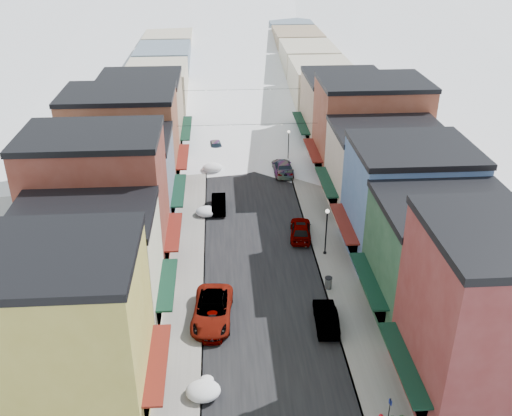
{
  "coord_description": "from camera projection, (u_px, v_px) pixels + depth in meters",
  "views": [
    {
      "loc": [
        -3.35,
        -23.32,
        27.81
      ],
      "look_at": [
        0.0,
        25.89,
        2.49
      ],
      "focal_mm": 40.0,
      "sensor_mm": 36.0,
      "label": 1
    }
  ],
  "objects": [
    {
      "name": "car_gray_suv",
      "position": [
        301.0,
        229.0,
        55.07
      ],
      "size": [
        2.59,
        5.13,
        1.67
      ],
      "primitive_type": "imported",
      "rotation": [
        0.0,
        0.0,
        3.01
      ],
      "color": "#97999F",
      "rests_on": "ground"
    },
    {
      "name": "distant_blocks",
      "position": [
        235.0,
        60.0,
        105.45
      ],
      "size": [
        34.0,
        55.0,
        8.0
      ],
      "color": "gray",
      "rests_on": "ground"
    },
    {
      "name": "bldg_r_green",
      "position": [
        443.0,
        260.0,
        42.88
      ],
      "size": [
        11.3,
        9.2,
        9.5
      ],
      "color": "#22472E",
      "rests_on": "ground"
    },
    {
      "name": "bldg_l_grayblue",
      "position": [
        121.0,
        180.0,
        56.49
      ],
      "size": [
        11.3,
        9.2,
        9.0
      ],
      "color": "slate",
      "rests_on": "ground"
    },
    {
      "name": "car_white_suv",
      "position": [
        212.0,
        310.0,
        43.71
      ],
      "size": [
        3.46,
        6.58,
        1.76
      ],
      "primitive_type": "imported",
      "rotation": [
        0.0,
        0.0,
        -0.09
      ],
      "color": "silver",
      "rests_on": "ground"
    },
    {
      "name": "car_dark_hatch",
      "position": [
        219.0,
        204.0,
        60.26
      ],
      "size": [
        1.51,
        4.28,
        1.41
      ],
      "primitive_type": "imported",
      "rotation": [
        0.0,
        0.0,
        -0.01
      ],
      "color": "black",
      "rests_on": "ground"
    },
    {
      "name": "bldg_l_tan",
      "position": [
        142.0,
        115.0,
        73.12
      ],
      "size": [
        11.3,
        11.2,
        10.0
      ],
      "color": "#937B60",
      "rests_on": "ground"
    },
    {
      "name": "snow_pile_near",
      "position": [
        204.0,
        390.0,
        36.9
      ],
      "size": [
        2.28,
        2.6,
        0.96
      ],
      "color": "white",
      "rests_on": "ground"
    },
    {
      "name": "car_green_sedan",
      "position": [
        326.0,
        317.0,
        43.13
      ],
      "size": [
        1.85,
        4.67,
        1.51
      ],
      "primitive_type": "imported",
      "rotation": [
        0.0,
        0.0,
        3.09
      ],
      "color": "black",
      "rests_on": "ground"
    },
    {
      "name": "car_black_sedan",
      "position": [
        283.0,
        167.0,
        68.81
      ],
      "size": [
        2.36,
        5.59,
        1.61
      ],
      "primitive_type": "imported",
      "rotation": [
        0.0,
        0.0,
        3.16
      ],
      "color": "black",
      "rests_on": "ground"
    },
    {
      "name": "bldg_l_brick_far",
      "position": [
        123.0,
        139.0,
        63.96
      ],
      "size": [
        13.3,
        9.2,
        11.0
      ],
      "color": "brown",
      "rests_on": "ground"
    },
    {
      "name": "bldg_r_brick_near",
      "position": [
        509.0,
        319.0,
        34.23
      ],
      "size": [
        12.3,
        9.2,
        12.5
      ],
      "color": "maroon",
      "rests_on": "ground"
    },
    {
      "name": "car_silver_wagon",
      "position": [
        216.0,
        148.0,
        74.87
      ],
      "size": [
        2.52,
        5.04,
        1.41
      ],
      "primitive_type": "imported",
      "rotation": [
        0.0,
        0.0,
        0.12
      ],
      "color": "gray",
      "rests_on": "ground"
    },
    {
      "name": "car_lane_white",
      "position": [
        244.0,
        105.0,
        91.41
      ],
      "size": [
        3.17,
        6.27,
        1.7
      ],
      "primitive_type": "imported",
      "rotation": [
        0.0,
        0.0,
        3.08
      ],
      "color": "white",
      "rests_on": "ground"
    },
    {
      "name": "streetlamp_near",
      "position": [
        327.0,
        226.0,
        51.16
      ],
      "size": [
        0.38,
        0.38,
        4.55
      ],
      "color": "black",
      "rests_on": "sidewalk_right"
    },
    {
      "name": "bldg_r_brick_far",
      "position": [
        370.0,
        128.0,
        66.45
      ],
      "size": [
        13.3,
        9.2,
        11.5
      ],
      "color": "brown",
      "rests_on": "ground"
    },
    {
      "name": "bldg_l_yellow",
      "position": [
        59.0,
        334.0,
        33.73
      ],
      "size": [
        11.3,
        8.7,
        11.5
      ],
      "color": "gold",
      "rests_on": "ground"
    },
    {
      "name": "bldg_r_tan",
      "position": [
        343.0,
        111.0,
        75.72
      ],
      "size": [
        11.3,
        11.2,
        9.5
      ],
      "color": "#9F8268",
      "rests_on": "ground"
    },
    {
      "name": "bldg_r_blue",
      "position": [
        408.0,
        201.0,
        50.64
      ],
      "size": [
        11.3,
        9.2,
        10.5
      ],
      "color": "#436397",
      "rests_on": "ground"
    },
    {
      "name": "streetlamp_far",
      "position": [
        289.0,
        142.0,
        70.66
      ],
      "size": [
        0.35,
        0.35,
        4.23
      ],
      "color": "black",
      "rests_on": "sidewalk_right"
    },
    {
      "name": "sidewalk_right",
      "position": [
        284.0,
        119.0,
        87.22
      ],
      "size": [
        3.2,
        160.0,
        0.15
      ],
      "primitive_type": "cube",
      "color": "gray",
      "rests_on": "ground"
    },
    {
      "name": "parking_sign",
      "position": [
        389.0,
        409.0,
        34.23
      ],
      "size": [
        0.12,
        0.28,
        2.13
      ],
      "color": "black",
      "rests_on": "sidewalk_right"
    },
    {
      "name": "bldg_r_cream",
      "position": [
        385.0,
        169.0,
        59.0
      ],
      "size": [
        12.3,
        9.2,
        9.0
      ],
      "color": "beige",
      "rests_on": "ground"
    },
    {
      "name": "sidewalk_left",
      "position": [
        197.0,
        121.0,
        86.43
      ],
      "size": [
        3.2,
        160.0,
        0.15
      ],
      "primitive_type": "cube",
      "color": "gray",
      "rests_on": "ground"
    },
    {
      "name": "overhead_cables",
      "position": [
        245.0,
        106.0,
        72.93
      ],
      "size": [
        16.4,
        15.04,
        0.04
      ],
      "color": "black",
      "rests_on": "ground"
    },
    {
      "name": "trash_can",
      "position": [
        328.0,
        283.0,
        47.31
      ],
      "size": [
        0.62,
        0.62,
        1.05
      ],
      "color": "slate",
      "rests_on": "sidewalk_right"
    },
    {
      "name": "curb_left",
      "position": [
        208.0,
        121.0,
        86.52
      ],
      "size": [
        0.1,
        160.0,
        0.15
      ],
      "primitive_type": "cube",
      "color": "slate",
      "rests_on": "ground"
    },
    {
      "name": "car_silver_sedan",
      "position": [
        212.0,
        324.0,
        42.6
      ],
      "size": [
        1.61,
        3.9,
        1.32
      ],
      "primitive_type": "imported",
      "rotation": [
        0.0,
        0.0,
        -0.01
      ],
      "color": "gray",
      "rests_on": "ground"
    },
    {
      "name": "snow_pile_far",
      "position": [
        213.0,
        167.0,
        69.48
      ],
      "size": [
        2.43,
        2.7,
        1.03
      ],
      "color": "white",
      "rests_on": "ground"
    },
    {
      "name": "curb_right",
      "position": [
        274.0,
        120.0,
        87.13
      ],
      "size": [
        0.1,
        160.0,
        0.15
      ],
      "primitive_type": "cube",
      "color": "slate",
      "rests_on": "ground"
    },
    {
      "name": "snow_pile_mid",
      "position": [
        207.0,
        211.0,
        59.24
      ],
      "size": [
        2.3,
        2.61,
        0.97
      ],
      "color": "white",
      "rests_on": "ground"
    },
    {
      "name": "car_lane_silver",
      "position": [
        232.0,
        115.0,
        86.52
      ],
      "size": [
        2.41,
        5.19,
        1.72
      ],
      "primitive_type": "imported",
      "rotation": [
        0.0,
        0.0,
        -0.08
      ],
      "color": "gray",
      "rests_on": "ground"
    },
    {
      "name": "bldg_l_brick_near",
      "position": [
        99.0,
        202.0,
        48.11
      ],
      "size": [
        12.3,
        8.2,
        12.5
      ],
      "color": "maroon",
      "rests_on": "ground"
    },
    {
      "name": "road",
      "position": [
        241.0,
        121.0,
        86.86
      ],
      "size": [
        10.0,
        160.0,
        0.01
      ],
      "primitive_type": "cube",
      "color": "black",
      "rests_on": "ground"
    },
    {
      "name": "bldg_l_cream",
      "position": [
        89.0,
        269.0,
        41.73
      ],
      "size": [
        11.3,
        8.2,
        9.5
      ],
      "color": "beige",
      "rests_on": "ground"
    }
  ]
}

